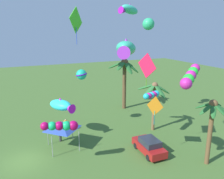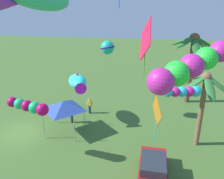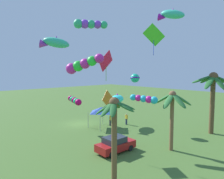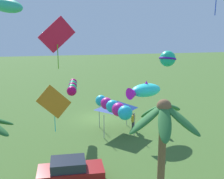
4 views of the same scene
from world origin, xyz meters
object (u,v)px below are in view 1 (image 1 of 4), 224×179
kite_tube_3 (190,76)px  palm_tree_1 (155,94)px  palm_tree_2 (125,71)px  kite_tube_8 (148,24)px  kite_fish_9 (126,49)px  kite_diamond_2 (76,21)px  spectator_0 (66,125)px  kite_tube_1 (152,95)px  spectator_1 (60,134)px  kite_fish_4 (62,105)px  kite_fish_0 (129,10)px  kite_diamond_5 (147,66)px  festival_tent (62,125)px  kite_tube_6 (61,126)px  parked_car_0 (149,146)px  kite_ball_7 (81,75)px  kite_diamond_10 (155,106)px  palm_tree_0 (212,117)px

kite_tube_3 → palm_tree_1: bearing=161.7°
palm_tree_2 → kite_tube_8: 16.67m
kite_tube_3 → kite_fish_9: (-0.32, -5.23, 2.16)m
kite_diamond_2 → spectator_0: bearing=-41.1°
kite_tube_1 → kite_fish_9: size_ratio=0.83×
spectator_1 → palm_tree_2: bearing=121.5°
spectator_1 → kite_fish_4: (-0.81, 0.50, 2.95)m
kite_fish_0 → kite_diamond_5: (7.49, -2.15, -5.18)m
festival_tent → kite_fish_4: bearing=167.7°
palm_tree_2 → kite_tube_3: size_ratio=2.78×
kite_fish_4 → kite_tube_6: size_ratio=1.23×
kite_diamond_5 → kite_tube_8: (1.25, -0.85, 3.37)m
kite_fish_0 → kite_tube_1: (4.76, 0.36, -8.74)m
spectator_1 → kite_fish_0: size_ratio=0.51×
festival_tent → palm_tree_1: bearing=89.8°
kite_fish_9 → palm_tree_1: bearing=135.1°
kite_tube_3 → kite_fish_4: 13.86m
festival_tent → kite_tube_6: size_ratio=0.95×
parked_car_0 → kite_tube_1: bearing=144.8°
palm_tree_1 → kite_ball_7: (-3.29, -7.67, 2.29)m
palm_tree_2 → spectator_1: (6.83, -11.15, -4.91)m
spectator_0 → kite_tube_8: bearing=25.0°
spectator_0 → kite_ball_7: size_ratio=0.87×
palm_tree_1 → kite_fish_9: kite_fish_9 is taller
kite_tube_3 → kite_diamond_10: 4.68m
palm_tree_0 → kite_diamond_5: 7.06m
kite_diamond_2 → kite_diamond_10: bearing=17.7°
spectator_1 → kite_tube_8: kite_tube_8 is taller
kite_diamond_10 → palm_tree_0: bearing=52.8°
spectator_0 → kite_tube_3: bearing=29.6°
parked_car_0 → kite_fish_0: 14.93m
kite_tube_6 → kite_fish_9: kite_fish_9 is taller
palm_tree_1 → spectator_0: size_ratio=3.69×
spectator_1 → kite_tube_3: 14.78m
parked_car_0 → kite_tube_1: kite_tube_1 is taller
festival_tent → kite_diamond_10: 9.28m
spectator_0 → kite_tube_3: kite_tube_3 is taller
palm_tree_2 → spectator_0: size_ratio=4.78×
kite_fish_0 → kite_diamond_10: bearing=-9.9°
spectator_1 → kite_fish_4: 3.10m
kite_ball_7 → kite_diamond_2: bearing=171.2°
palm_tree_2 → kite_tube_3: 17.26m
kite_fish_4 → kite_tube_8: kite_tube_8 is taller
palm_tree_1 → spectator_1: palm_tree_1 is taller
palm_tree_1 → palm_tree_2: bearing=177.3°
palm_tree_1 → kite_diamond_5: (4.75, -4.24, 4.17)m
palm_tree_1 → kite_tube_3: 9.58m
palm_tree_2 → kite_tube_3: bearing=-10.7°
palm_tree_1 → kite_tube_1: 2.73m
spectator_1 → kite_diamond_5: bearing=45.7°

